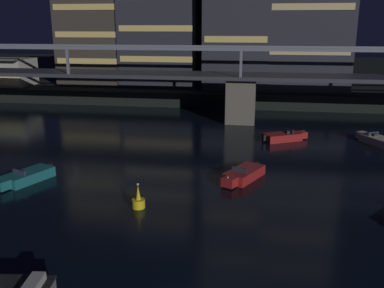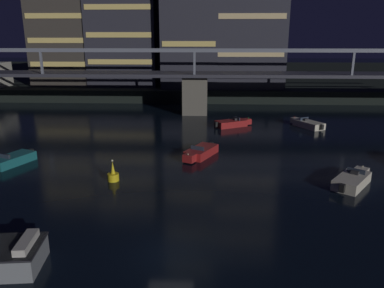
# 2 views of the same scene
# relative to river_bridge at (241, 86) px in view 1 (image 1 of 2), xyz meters

# --- Properties ---
(far_riverbank) EXTENTS (240.00, 80.00, 2.20)m
(far_riverbank) POSITION_rel_river_bridge_xyz_m (0.00, 48.01, -3.40)
(far_riverbank) COLOR black
(far_riverbank) RESTS_ON ground
(river_bridge) EXTENTS (92.14, 6.40, 9.38)m
(river_bridge) POSITION_rel_river_bridge_xyz_m (0.00, 0.00, 0.00)
(river_bridge) COLOR #605B51
(river_bridge) RESTS_ON ground
(tower_west_low) EXTENTS (11.49, 11.05, 21.33)m
(tower_west_low) POSITION_rel_river_bridge_xyz_m (-25.02, 17.66, 8.21)
(tower_west_low) COLOR #38332D
(tower_west_low) RESTS_ON far_riverbank
(tower_west_tall) EXTENTS (12.51, 8.23, 23.69)m
(tower_west_tall) POSITION_rel_river_bridge_xyz_m (-13.85, 15.92, 9.39)
(tower_west_tall) COLOR #282833
(tower_west_tall) RESTS_ON far_riverbank
(speedboat_near_center) EXTENTS (3.63, 4.86, 1.16)m
(speedboat_near_center) POSITION_rel_river_bridge_xyz_m (14.56, -8.72, -4.09)
(speedboat_near_center) COLOR beige
(speedboat_near_center) RESTS_ON ground
(speedboat_mid_left) EXTENTS (4.89, 3.52, 1.16)m
(speedboat_mid_left) POSITION_rel_river_bridge_xyz_m (5.08, -8.72, -4.09)
(speedboat_mid_left) COLOR maroon
(speedboat_mid_left) RESTS_ON ground
(speedboat_mid_center) EXTENTS (3.13, 5.07, 1.16)m
(speedboat_mid_center) POSITION_rel_river_bridge_xyz_m (-15.58, -24.74, -4.09)
(speedboat_mid_center) COLOR #196066
(speedboat_mid_center) RESTS_ON ground
(speedboat_far_center) EXTENTS (3.36, 4.96, 1.16)m
(speedboat_far_center) POSITION_rel_river_bridge_xyz_m (1.28, -21.53, -4.09)
(speedboat_far_center) COLOR maroon
(speedboat_far_center) RESTS_ON ground
(channel_buoy) EXTENTS (0.90, 0.90, 1.76)m
(channel_buoy) POSITION_rel_river_bridge_xyz_m (-5.47, -28.20, -4.02)
(channel_buoy) COLOR yellow
(channel_buoy) RESTS_ON ground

